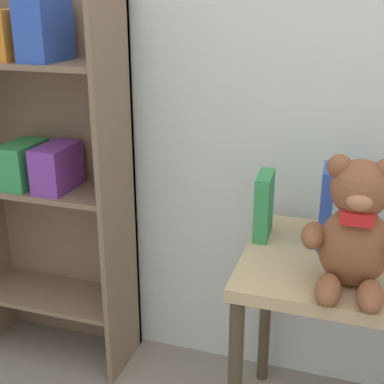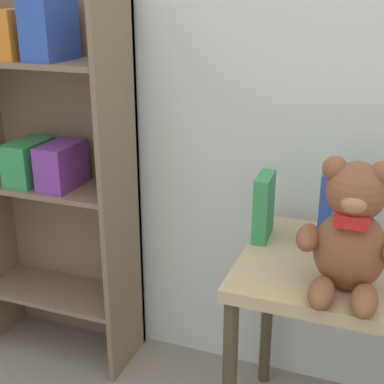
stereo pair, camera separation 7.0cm
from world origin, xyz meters
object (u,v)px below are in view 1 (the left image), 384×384
(book_standing_green, at_px, (264,206))
(bookshelf_side, at_px, (48,162))
(display_table, at_px, (350,293))
(book_standing_blue, at_px, (326,206))
(teddy_bear, at_px, (356,231))

(book_standing_green, bearing_deg, bookshelf_side, 170.29)
(display_table, xyz_separation_m, book_standing_blue, (-0.09, 0.09, 0.22))
(bookshelf_side, bearing_deg, book_standing_blue, -5.41)
(book_standing_blue, bearing_deg, teddy_bear, -72.26)
(teddy_bear, bearing_deg, bookshelf_side, 162.90)
(display_table, bearing_deg, bookshelf_side, 170.18)
(display_table, relative_size, book_standing_blue, 2.73)
(display_table, bearing_deg, book_standing_blue, 134.28)
(bookshelf_side, relative_size, book_standing_blue, 5.83)
(bookshelf_side, xyz_separation_m, teddy_bear, (1.07, -0.33, 0.02))
(display_table, distance_m, teddy_bear, 0.29)
(teddy_bear, bearing_deg, display_table, 88.48)
(bookshelf_side, relative_size, teddy_bear, 4.05)
(book_standing_green, height_order, book_standing_blue, book_standing_blue)
(bookshelf_side, height_order, teddy_bear, bookshelf_side)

